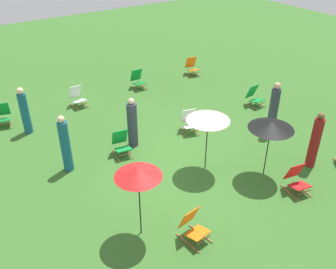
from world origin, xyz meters
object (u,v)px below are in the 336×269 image
Objects in this scene: deckchair_4 at (3,115)px; person_4 at (25,111)px; deckchair_0 at (254,97)px; deckchair_9 at (77,97)px; person_1 at (65,145)px; deckchair_7 at (297,180)px; umbrella_0 at (138,172)px; person_2 at (132,124)px; person_3 at (315,141)px; deckchair_8 at (121,144)px; person_0 at (273,109)px; umbrella_2 at (271,125)px; deckchair_5 at (193,226)px; deckchair_2 at (138,80)px; deckchair_6 at (192,67)px; umbrella_1 at (208,116)px; deckchair_3 at (189,122)px.

person_4 reaches higher than deckchair_4.
deckchair_4 is (-8.59, 3.88, 0.00)m from deckchair_0.
deckchair_9 is 4.28m from person_1.
umbrella_0 is at bearing 177.49° from deckchair_7.
person_3 reaches higher than person_2.
deckchair_8 is 0.44× the size of person_0.
person_0 is at bearing 149.19° from person_2.
deckchair_8 is 5.83m from person_3.
umbrella_2 is at bearing -35.29° from person_3.
deckchair_0 is at bearing 11.16° from deckchair_8.
deckchair_2 is at bearing 60.30° from deckchair_5.
person_4 reaches higher than deckchair_6.
deckchair_6 is 7.57m from umbrella_1.
person_3 is at bearing -45.64° from deckchair_3.
deckchair_7 is (-2.73, -8.37, 0.00)m from deckchair_6.
deckchair_5 is 4.50m from person_1.
person_1 is at bearing -61.36° from deckchair_4.
person_2 is at bearing 151.27° from person_0.
deckchair_3 is 4.25m from deckchair_7.
deckchair_2 is 0.46× the size of person_3.
person_2 is (-2.42, -3.90, 0.42)m from deckchair_2.
deckchair_5 is at bearing -172.52° from deckchair_7.
deckchair_4 is 10.11m from deckchair_7.
person_4 reaches higher than deckchair_7.
person_1 is (-6.63, 1.84, -0.03)m from person_0.
umbrella_1 is (4.35, -6.10, 1.40)m from deckchair_4.
deckchair_0 is at bearing -50.47° from deckchair_2.
person_3 is (4.73, 0.36, 0.48)m from deckchair_5.
umbrella_1 reaches higher than person_2.
deckchair_8 is 0.75m from person_2.
deckchair_9 is (-5.81, 3.83, 0.00)m from deckchair_0.
deckchair_6 and deckchair_8 have the same top height.
person_1 is 2.89m from person_4.
person_4 reaches higher than deckchair_0.
deckchair_9 is 7.88m from umbrella_2.
deckchair_7 is at bearing -79.99° from umbrella_2.
deckchair_9 is 0.49× the size of person_2.
deckchair_8 is 1.00× the size of deckchair_9.
deckchair_7 is 6.57m from person_1.
deckchair_7 is 0.47× the size of umbrella_2.
person_0 is (4.78, -5.67, 0.53)m from deckchair_9.
person_4 is (-5.21, 7.28, 0.44)m from deckchair_7.
deckchair_7 is at bearing -57.13° from umbrella_1.
deckchair_9 is (0.41, 8.07, 0.00)m from deckchair_5.
umbrella_2 reaches higher than deckchair_5.
umbrella_2 is at bearing -135.24° from deckchair_0.
deckchair_2 is at bearing -97.61° from person_3.
person_1 reaches higher than person_2.
deckchair_8 is at bearing -96.72° from deckchair_9.
deckchair_6 is 5.72m from deckchair_9.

